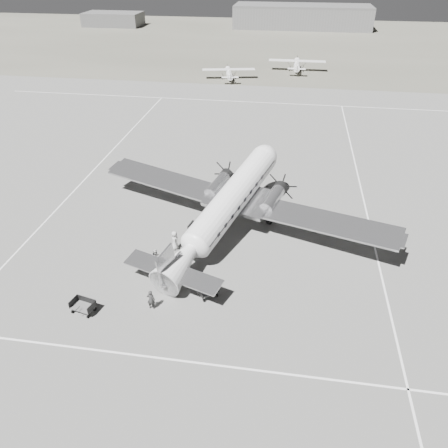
{
  "coord_description": "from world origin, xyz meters",
  "views": [
    {
      "loc": [
        3.89,
        -31.68,
        21.77
      ],
      "look_at": [
        -0.82,
        -1.33,
        2.2
      ],
      "focal_mm": 35.0,
      "sensor_mm": 36.0,
      "label": 1
    }
  ],
  "objects_px": {
    "light_plane_right": "(297,65)",
    "baggage_cart_far": "(83,307)",
    "dc3_airliner": "(228,206)",
    "passenger": "(175,240)",
    "ground_crew": "(151,300)",
    "shed_secondary": "(113,19)",
    "baggage_cart_near": "(208,292)",
    "light_plane_left": "(229,74)",
    "hangar_main": "(302,16)",
    "ramp_agent": "(156,258)"
  },
  "relations": [
    {
      "from": "shed_secondary",
      "to": "ground_crew",
      "type": "xyz_separation_m",
      "value": [
        50.28,
        -124.74,
        -1.2
      ]
    },
    {
      "from": "light_plane_right",
      "to": "baggage_cart_far",
      "type": "xyz_separation_m",
      "value": [
        -13.73,
        -73.12,
        -0.72
      ]
    },
    {
      "from": "ground_crew",
      "to": "passenger",
      "type": "relative_size",
      "value": 0.91
    },
    {
      "from": "ground_crew",
      "to": "passenger",
      "type": "height_order",
      "value": "passenger"
    },
    {
      "from": "hangar_main",
      "to": "ramp_agent",
      "type": "bearing_deg",
      "value": -94.91
    },
    {
      "from": "dc3_airliner",
      "to": "ground_crew",
      "type": "height_order",
      "value": "dc3_airliner"
    },
    {
      "from": "dc3_airliner",
      "to": "light_plane_left",
      "type": "bearing_deg",
      "value": 117.83
    },
    {
      "from": "baggage_cart_far",
      "to": "passenger",
      "type": "distance_m",
      "value": 9.5
    },
    {
      "from": "shed_secondary",
      "to": "baggage_cart_near",
      "type": "xyz_separation_m",
      "value": [
        54.02,
        -122.9,
        -1.59
      ]
    },
    {
      "from": "hangar_main",
      "to": "light_plane_right",
      "type": "height_order",
      "value": "hangar_main"
    },
    {
      "from": "hangar_main",
      "to": "ramp_agent",
      "type": "relative_size",
      "value": 25.91
    },
    {
      "from": "hangar_main",
      "to": "light_plane_right",
      "type": "xyz_separation_m",
      "value": [
        -0.61,
        -57.7,
        -2.1
      ]
    },
    {
      "from": "passenger",
      "to": "ground_crew",
      "type": "bearing_deg",
      "value": 171.03
    },
    {
      "from": "passenger",
      "to": "light_plane_left",
      "type": "bearing_deg",
      "value": -6.31
    },
    {
      "from": "baggage_cart_near",
      "to": "ground_crew",
      "type": "relative_size",
      "value": 0.91
    },
    {
      "from": "dc3_airliner",
      "to": "passenger",
      "type": "xyz_separation_m",
      "value": [
        -4.02,
        -3.13,
        -1.89
      ]
    },
    {
      "from": "dc3_airliner",
      "to": "baggage_cart_far",
      "type": "relative_size",
      "value": 17.08
    },
    {
      "from": "shed_secondary",
      "to": "dc3_airliner",
      "type": "relative_size",
      "value": 0.62
    },
    {
      "from": "dc3_airliner",
      "to": "baggage_cart_near",
      "type": "xyz_separation_m",
      "value": [
        -0.16,
        -8.57,
        -2.36
      ]
    },
    {
      "from": "light_plane_left",
      "to": "passenger",
      "type": "bearing_deg",
      "value": -98.15
    },
    {
      "from": "baggage_cart_far",
      "to": "passenger",
      "type": "bearing_deg",
      "value": 74.63
    },
    {
      "from": "light_plane_right",
      "to": "ramp_agent",
      "type": "bearing_deg",
      "value": -98.66
    },
    {
      "from": "light_plane_left",
      "to": "light_plane_right",
      "type": "height_order",
      "value": "light_plane_right"
    },
    {
      "from": "baggage_cart_far",
      "to": "ground_crew",
      "type": "height_order",
      "value": "ground_crew"
    },
    {
      "from": "hangar_main",
      "to": "baggage_cart_near",
      "type": "distance_m",
      "value": 128.08
    },
    {
      "from": "light_plane_right",
      "to": "baggage_cart_near",
      "type": "bearing_deg",
      "value": -94.47
    },
    {
      "from": "hangar_main",
      "to": "dc3_airliner",
      "type": "height_order",
      "value": "hangar_main"
    },
    {
      "from": "light_plane_right",
      "to": "ground_crew",
      "type": "height_order",
      "value": "light_plane_right"
    },
    {
      "from": "light_plane_right",
      "to": "passenger",
      "type": "bearing_deg",
      "value": -98.21
    },
    {
      "from": "dc3_airliner",
      "to": "ground_crew",
      "type": "relative_size",
      "value": 18.12
    },
    {
      "from": "light_plane_left",
      "to": "ground_crew",
      "type": "height_order",
      "value": "light_plane_left"
    },
    {
      "from": "light_plane_right",
      "to": "baggage_cart_far",
      "type": "distance_m",
      "value": 74.4
    },
    {
      "from": "light_plane_left",
      "to": "passenger",
      "type": "height_order",
      "value": "light_plane_left"
    },
    {
      "from": "ramp_agent",
      "to": "passenger",
      "type": "height_order",
      "value": "passenger"
    },
    {
      "from": "light_plane_right",
      "to": "baggage_cart_near",
      "type": "distance_m",
      "value": 70.41
    },
    {
      "from": "dc3_airliner",
      "to": "light_plane_right",
      "type": "bearing_deg",
      "value": 104.82
    },
    {
      "from": "light_plane_left",
      "to": "baggage_cart_far",
      "type": "distance_m",
      "value": 64.71
    },
    {
      "from": "light_plane_left",
      "to": "baggage_cart_far",
      "type": "bearing_deg",
      "value": -102.61
    },
    {
      "from": "dc3_airliner",
      "to": "passenger",
      "type": "bearing_deg",
      "value": -122.45
    },
    {
      "from": "dc3_airliner",
      "to": "baggage_cart_far",
      "type": "xyz_separation_m",
      "value": [
        -8.52,
        -11.49,
        -2.29
      ]
    },
    {
      "from": "hangar_main",
      "to": "baggage_cart_near",
      "type": "bearing_deg",
      "value": -92.68
    },
    {
      "from": "shed_secondary",
      "to": "light_plane_left",
      "type": "height_order",
      "value": "shed_secondary"
    },
    {
      "from": "hangar_main",
      "to": "ground_crew",
      "type": "relative_size",
      "value": 26.19
    },
    {
      "from": "ground_crew",
      "to": "dc3_airliner",
      "type": "bearing_deg",
      "value": -111.05
    },
    {
      "from": "ground_crew",
      "to": "hangar_main",
      "type": "bearing_deg",
      "value": -94.81
    },
    {
      "from": "baggage_cart_near",
      "to": "ground_crew",
      "type": "distance_m",
      "value": 4.18
    },
    {
      "from": "hangar_main",
      "to": "shed_secondary",
      "type": "xyz_separation_m",
      "value": [
        -60.0,
        -5.0,
        -1.3
      ]
    },
    {
      "from": "ground_crew",
      "to": "light_plane_right",
      "type": "bearing_deg",
      "value": -97.73
    },
    {
      "from": "baggage_cart_far",
      "to": "passenger",
      "type": "relative_size",
      "value": 0.97
    },
    {
      "from": "baggage_cart_far",
      "to": "ground_crew",
      "type": "bearing_deg",
      "value": 26.13
    }
  ]
}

